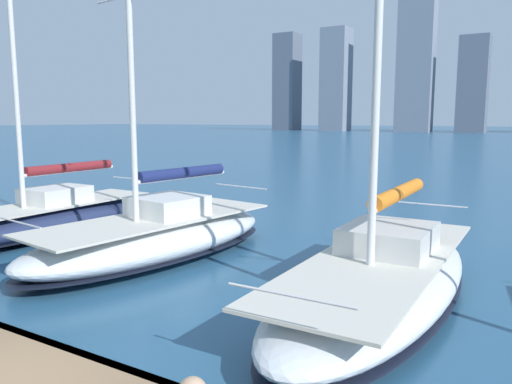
{
  "coord_description": "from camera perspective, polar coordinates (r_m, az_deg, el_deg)",
  "views": [
    {
      "loc": [
        -5.72,
        3.18,
        3.91
      ],
      "look_at": [
        0.25,
        -6.89,
        2.2
      ],
      "focal_mm": 35.0,
      "sensor_mm": 36.0,
      "label": 1
    }
  ],
  "objects": [
    {
      "name": "sailboat_maroon",
      "position": [
        18.41,
        -23.05,
        -2.6
      ],
      "size": [
        2.7,
        9.18,
        12.94
      ],
      "color": "navy",
      "rests_on": "ground"
    },
    {
      "name": "sailboat_orange",
      "position": [
        10.99,
        14.03,
        -9.27
      ],
      "size": [
        3.03,
        9.35,
        12.94
      ],
      "color": "silver",
      "rests_on": "ground"
    },
    {
      "name": "sailboat_navy",
      "position": [
        14.4,
        -11.37,
        -4.85
      ],
      "size": [
        4.08,
        8.65,
        10.91
      ],
      "color": "silver",
      "rests_on": "ground"
    }
  ]
}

